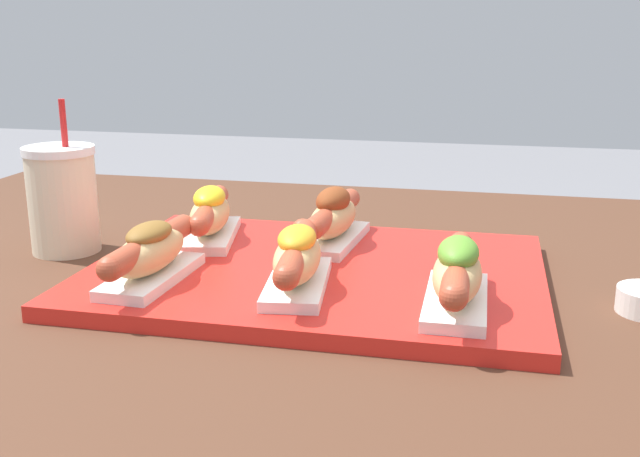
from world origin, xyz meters
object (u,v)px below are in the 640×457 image
at_px(drink_cup, 63,199).
at_px(serving_tray, 316,274).
at_px(hot_dog_0, 150,252).
at_px(hot_dog_2, 457,274).
at_px(hot_dog_1, 297,258).
at_px(hot_dog_3, 210,214).
at_px(hot_dog_4, 333,218).

bearing_deg(drink_cup, serving_tray, -7.19).
height_order(hot_dog_0, hot_dog_2, hot_dog_2).
distance_m(hot_dog_1, drink_cup, 0.37).
distance_m(hot_dog_1, hot_dog_3, 0.22).
bearing_deg(hot_dog_0, hot_dog_4, 48.76).
xyz_separation_m(hot_dog_1, hot_dog_2, (0.17, -0.02, 0.00)).
bearing_deg(hot_dog_1, hot_dog_2, -5.95).
xyz_separation_m(serving_tray, hot_dog_1, (-0.00, -0.08, 0.04)).
height_order(hot_dog_4, drink_cup, drink_cup).
distance_m(hot_dog_1, hot_dog_4, 0.17).
bearing_deg(hot_dog_0, serving_tray, 29.14).
bearing_deg(hot_dog_0, hot_dog_3, 88.72).
bearing_deg(serving_tray, hot_dog_2, -30.03).
height_order(hot_dog_1, hot_dog_4, hot_dog_4).
bearing_deg(hot_dog_1, hot_dog_4, 89.21).
xyz_separation_m(serving_tray, hot_dog_0, (-0.16, -0.09, 0.04)).
bearing_deg(drink_cup, hot_dog_0, -36.09).
distance_m(hot_dog_1, hot_dog_2, 0.17).
relative_size(hot_dog_3, drink_cup, 0.96).
height_order(hot_dog_1, drink_cup, drink_cup).
height_order(hot_dog_0, hot_dog_1, hot_dog_1).
relative_size(serving_tray, hot_dog_4, 2.65).
xyz_separation_m(serving_tray, hot_dog_4, (0.00, 0.09, 0.04)).
bearing_deg(hot_dog_3, drink_cup, -169.55).
height_order(hot_dog_0, drink_cup, drink_cup).
height_order(hot_dog_2, hot_dog_4, hot_dog_4).
distance_m(serving_tray, hot_dog_1, 0.09).
relative_size(serving_tray, drink_cup, 2.59).
bearing_deg(hot_dog_2, hot_dog_0, 179.27).
xyz_separation_m(hot_dog_0, hot_dog_3, (0.00, 0.17, 0.00)).
xyz_separation_m(hot_dog_4, drink_cup, (-0.35, -0.05, 0.02)).
xyz_separation_m(hot_dog_1, hot_dog_3, (-0.16, 0.16, 0.00)).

